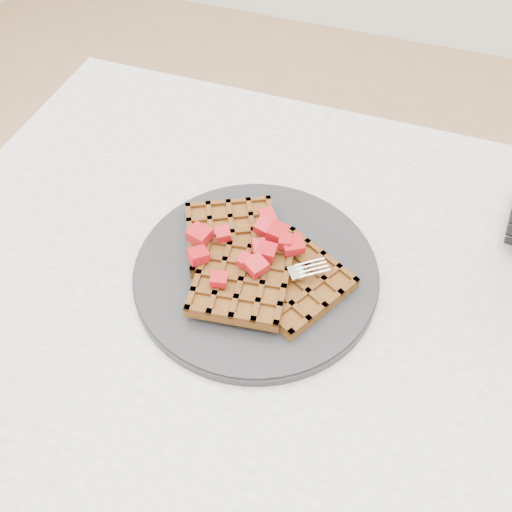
# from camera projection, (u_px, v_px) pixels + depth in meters

# --- Properties ---
(ground) EXTENTS (4.00, 4.00, 0.00)m
(ground) POSITION_uv_depth(u_px,v_px,m) (312.00, 503.00, 1.27)
(ground) COLOR tan
(ground) RESTS_ON ground
(table) EXTENTS (1.20, 0.80, 0.75)m
(table) POSITION_uv_depth(u_px,v_px,m) (347.00, 366.00, 0.78)
(table) COLOR silver
(table) RESTS_ON ground
(plate) EXTENTS (0.31, 0.31, 0.02)m
(plate) POSITION_uv_depth(u_px,v_px,m) (256.00, 272.00, 0.73)
(plate) COLOR black
(plate) RESTS_ON table
(waffles) EXTENTS (0.25, 0.22, 0.03)m
(waffles) POSITION_uv_depth(u_px,v_px,m) (255.00, 265.00, 0.71)
(waffles) COLOR brown
(waffles) RESTS_ON plate
(strawberry_pile) EXTENTS (0.15, 0.15, 0.02)m
(strawberry_pile) POSITION_uv_depth(u_px,v_px,m) (256.00, 249.00, 0.69)
(strawberry_pile) COLOR #900009
(strawberry_pile) RESTS_ON waffles
(fork) EXTENTS (0.16, 0.13, 0.02)m
(fork) POSITION_uv_depth(u_px,v_px,m) (270.00, 288.00, 0.69)
(fork) COLOR silver
(fork) RESTS_ON plate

